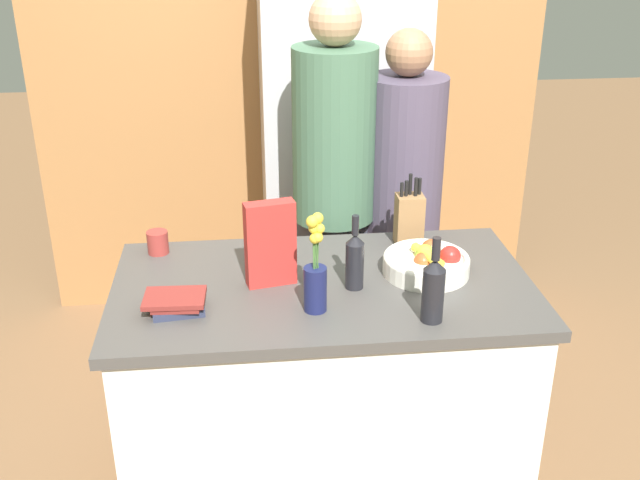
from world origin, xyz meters
The scene contains 13 objects.
kitchen_island centered at (0.00, 0.00, 0.45)m, with size 1.47×0.81×0.90m.
back_wall_wood centered at (0.00, 1.63, 1.30)m, with size 2.67×0.12×2.60m.
refrigerator centered at (0.22, 1.27, 1.01)m, with size 0.77×0.63×2.02m.
fruit_bowl centered at (0.38, 0.04, 0.95)m, with size 0.31×0.31×0.11m.
knife_block centered at (0.37, 0.30, 1.01)m, with size 0.10×0.09×0.28m.
flower_vase centered at (-0.05, -0.18, 1.03)m, with size 0.08×0.08×0.34m.
cereal_box centered at (-0.18, 0.02, 1.05)m, with size 0.18×0.09×0.30m.
coffee_mug centered at (-0.60, 0.32, 0.95)m, with size 0.08×0.11×0.09m.
book_stack centered at (-0.50, -0.14, 0.93)m, with size 0.20×0.17×0.06m.
bottle_oil centered at (0.10, -0.04, 1.01)m, with size 0.06×0.06×0.27m.
bottle_vinegar centered at (0.32, -0.29, 1.02)m, with size 0.07×0.07×0.29m.
person_at_sink centered at (0.12, 0.67, 1.02)m, with size 0.35×0.35×1.81m.
person_in_blue centered at (0.42, 0.69, 0.94)m, with size 0.34×0.34×1.66m.
Camera 1 is at (-0.26, -2.31, 2.13)m, focal length 42.00 mm.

